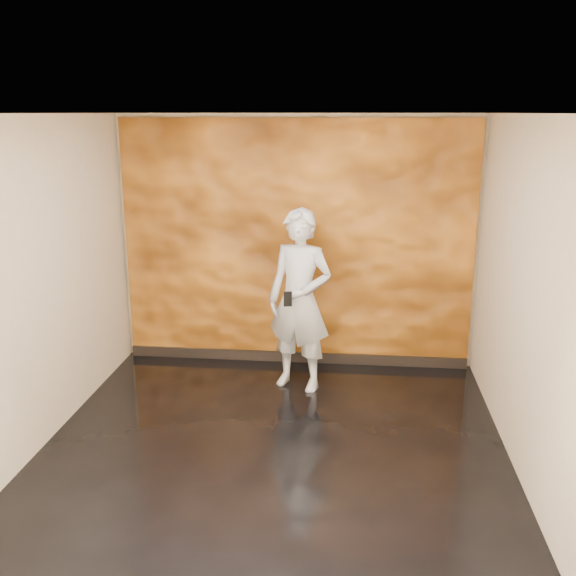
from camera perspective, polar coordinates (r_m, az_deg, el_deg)
The scene contains 5 objects.
room at distance 5.26m, azimuth -1.27°, elevation -0.17°, with size 4.02×4.02×2.81m.
feature_wall at distance 7.16m, azimuth 0.74°, elevation 3.86°, with size 3.90×0.06×2.75m, color orange.
baseboard at distance 7.50m, azimuth 0.67°, elevation -6.13°, with size 3.90×0.04×0.12m, color black.
man at distance 6.57m, azimuth 1.05°, elevation -1.11°, with size 0.69×0.45×1.89m, color #A1A7B2.
phone at distance 6.30m, azimuth -0.02°, elevation -0.98°, with size 0.08×0.02×0.15m, color black.
Camera 1 is at (0.66, -5.03, 2.81)m, focal length 40.00 mm.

